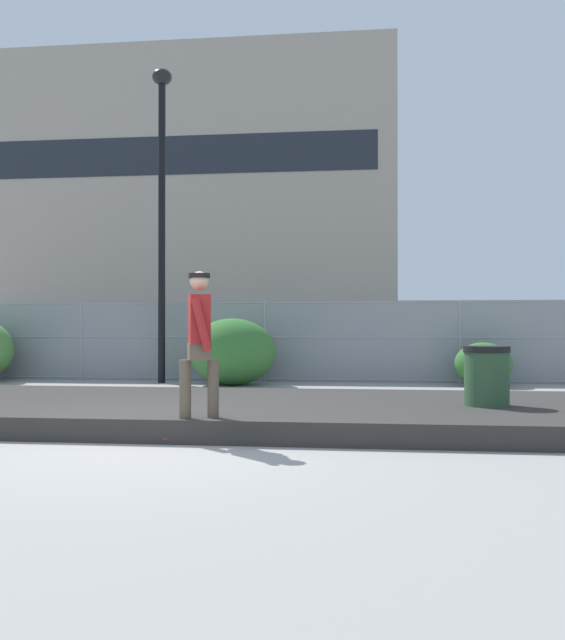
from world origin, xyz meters
TOP-DOWN VIEW (x-y plane):
  - ground_plane at (0.00, 0.00)m, footprint 120.00×120.00m
  - gravel_berm at (0.00, 2.03)m, footprint 12.50×3.91m
  - skateboard at (0.47, 0.29)m, footprint 0.82×0.45m
  - skater at (0.47, 0.29)m, footprint 0.71×0.62m
  - chain_fence at (-0.00, 8.51)m, footprint 26.42×0.06m
  - street_lamp at (-2.24, 7.88)m, footprint 0.44×0.44m
  - parked_car_near at (-3.55, 12.04)m, footprint 4.53×2.22m
  - parked_car_mid at (2.48, 12.16)m, footprint 4.47×2.09m
  - library_building at (-10.94, 43.84)m, footprint 30.50×15.14m
  - shrub_center at (-0.54, 7.47)m, footprint 1.87×1.53m
  - shrub_right at (4.77, 7.79)m, footprint 1.21×0.99m
  - trash_bin at (3.84, 1.88)m, footprint 0.59×0.59m

SIDE VIEW (x-z plane):
  - ground_plane at x=0.00m, z-range 0.00..0.00m
  - skateboard at x=0.47m, z-range 0.02..0.09m
  - gravel_berm at x=0.00m, z-range 0.00..0.27m
  - shrub_right at x=4.77m, z-range 0.00..0.93m
  - trash_bin at x=3.84m, z-range 0.00..1.03m
  - shrub_center at x=-0.54m, z-range 0.00..1.44m
  - parked_car_near at x=-3.55m, z-range 0.01..1.67m
  - parked_car_mid at x=2.48m, z-range 0.01..1.67m
  - chain_fence at x=0.00m, z-range 0.01..1.86m
  - skater at x=0.47m, z-range 0.20..2.03m
  - street_lamp at x=-2.24m, z-range 0.84..7.90m
  - library_building at x=-10.94m, z-range 0.00..19.79m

